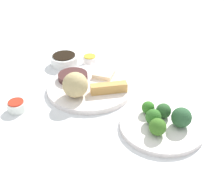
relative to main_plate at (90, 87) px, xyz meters
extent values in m
cube|color=silver|center=(-0.03, -0.04, -0.02)|extent=(2.20, 2.20, 0.02)
cylinder|color=white|center=(0.00, 0.00, 0.00)|extent=(0.28, 0.28, 0.02)
sphere|color=tan|center=(-0.06, 0.04, 0.05)|extent=(0.08, 0.08, 0.08)
cube|color=tan|center=(-0.04, -0.06, 0.02)|extent=(0.05, 0.12, 0.03)
cube|color=beige|center=(0.06, -0.04, 0.02)|extent=(0.08, 0.08, 0.02)
cylinder|color=#472524|center=(0.04, 0.06, 0.02)|extent=(0.10, 0.10, 0.02)
cylinder|color=white|center=(-0.20, -0.21, 0.00)|extent=(0.23, 0.23, 0.01)
sphere|color=#3D7023|center=(-0.24, -0.19, 0.03)|extent=(0.05, 0.05, 0.05)
sphere|color=#2D592A|center=(-0.17, -0.21, 0.03)|extent=(0.04, 0.04, 0.04)
sphere|color=#306B24|center=(-0.20, -0.18, 0.03)|extent=(0.04, 0.04, 0.04)
sphere|color=#327321|center=(-0.15, -0.17, 0.02)|extent=(0.04, 0.04, 0.04)
sphere|color=#2D5833|center=(-0.21, -0.25, 0.03)|extent=(0.05, 0.05, 0.05)
cylinder|color=white|center=(0.18, 0.11, 0.01)|extent=(0.10, 0.10, 0.04)
cylinder|color=black|center=(0.18, 0.11, 0.03)|extent=(0.09, 0.09, 0.00)
cylinder|color=white|center=(0.19, 0.01, 0.01)|extent=(0.05, 0.05, 0.03)
cylinder|color=yellow|center=(0.19, 0.01, 0.02)|extent=(0.04, 0.04, 0.00)
cylinder|color=white|center=(-0.11, 0.21, 0.01)|extent=(0.05, 0.05, 0.03)
cylinder|color=red|center=(-0.11, 0.21, 0.02)|extent=(0.04, 0.04, 0.00)
camera|label=1|loc=(-0.81, -0.06, 0.51)|focal=46.60mm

